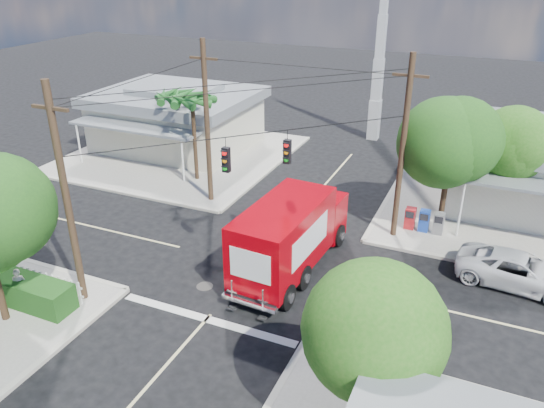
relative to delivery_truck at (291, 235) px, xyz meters
The scene contains 18 objects.
ground 2.40m from the delivery_truck, 167.69° to the right, with size 120.00×120.00×0.00m, color black.
sidewalk_ne 14.12m from the delivery_truck, 48.65° to the left, with size 14.12×14.12×0.14m.
sidewalk_nw 16.42m from the delivery_truck, 139.89° to the left, with size 14.12×14.12×0.14m.
road_markings 2.99m from the delivery_truck, 131.51° to the right, with size 32.00×32.00×0.01m.
building_nw 18.23m from the delivery_truck, 138.35° to the left, with size 10.80×10.20×4.30m.
radio_tower 20.06m from the delivery_truck, 93.25° to the left, with size 0.80×0.80×17.00m.
tree_ne_front 9.03m from the delivery_truck, 48.87° to the left, with size 4.21×4.14×6.66m.
tree_ne_back 12.13m from the delivery_truck, 46.40° to the left, with size 3.77×3.66×5.82m.
tree_se 9.60m from the delivery_truck, 54.62° to the right, with size 3.67×3.54×5.62m.
palm_nw_front 12.05m from the delivery_truck, 141.90° to the left, with size 3.01×3.08×5.59m.
palm_nw_back 14.38m from the delivery_truck, 142.12° to the left, with size 3.01×3.08×5.19m.
utility_poles 4.52m from the delivery_truck, 158.64° to the left, with size 12.00×10.68×9.00m.
picket_fence 11.19m from the delivery_truck, 147.70° to the right, with size 5.94×0.06×1.00m.
hedge_sw 11.80m from the delivery_truck, 144.92° to the right, with size 6.20×1.20×1.10m, color #1D4417.
vending_boxes 7.69m from the delivery_truck, 50.12° to the left, with size 1.90×0.50×1.10m.
delivery_truck is the anchor object (origin of this frame).
parked_car 9.77m from the delivery_truck, 16.31° to the left, with size 2.35×5.09×1.42m, color silver.
pedestrian 11.15m from the delivery_truck, 141.81° to the right, with size 0.57×0.38×1.57m, color beige.
Camera 1 is at (8.99, -18.50, 12.83)m, focal length 35.00 mm.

